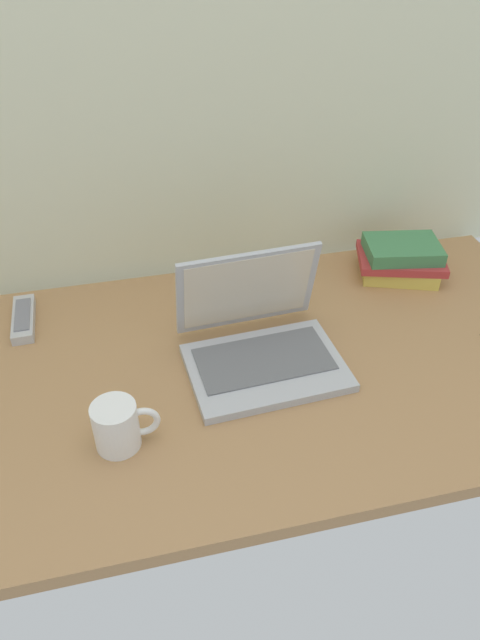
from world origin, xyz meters
name	(u,v)px	position (x,y,z in m)	size (l,w,h in m)	color
desk	(217,375)	(0.00, 0.00, 0.01)	(1.60, 0.76, 0.03)	#A87A4C
laptop	(259,340)	(0.09, 0.02, 0.08)	(0.32, 0.29, 0.21)	#B2B5BA
coffee_mug	(118,425)	(-0.20, -0.15, 0.08)	(0.12, 0.08, 0.09)	white
remote_control_near	(24,319)	(-0.39, 0.25, 0.04)	(0.05, 0.16, 0.02)	#B7B7B7
book_stack	(401,259)	(0.52, 0.25, 0.07)	(0.24, 0.20, 0.09)	#D8BF4C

